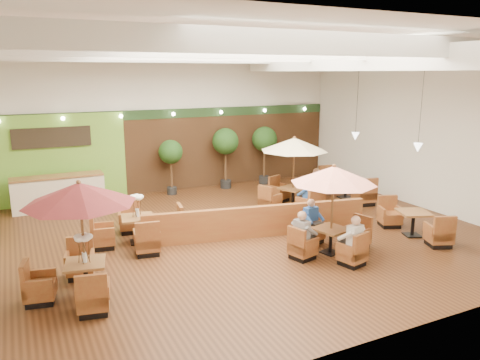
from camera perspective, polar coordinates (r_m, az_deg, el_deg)
room at (r=14.14m, az=-1.48°, el=9.01°), size 14.04×14.00×5.52m
service_counter at (r=17.23m, az=-21.25°, el=-1.43°), size 3.00×0.75×1.18m
booth_divider at (r=13.40m, az=2.19°, el=-5.09°), size 6.46×1.41×0.91m
table_0 at (r=10.14m, az=-19.13°, el=-3.92°), size 2.41×2.52×2.50m
table_1 at (r=12.09m, az=11.24°, el=-1.51°), size 2.42×2.42×2.38m
table_2 at (r=16.09m, az=6.58°, el=2.54°), size 2.59×2.59×2.51m
table_3 at (r=13.25m, az=-12.33°, el=-5.73°), size 2.62×2.62×1.53m
table_4 at (r=14.39m, az=20.33°, el=-5.06°), size 1.07×2.63×0.93m
table_5 at (r=17.94m, az=12.77°, el=-0.94°), size 1.05×2.82×1.02m
topiary_0 at (r=17.99m, az=-8.45°, el=3.15°), size 0.91×0.91×2.12m
topiary_1 at (r=18.76m, az=-1.78°, el=4.44°), size 1.05×1.05×2.45m
topiary_2 at (r=19.55m, az=3.00°, el=4.72°), size 1.04×1.04×2.42m
diner_0 at (r=11.70m, az=13.62°, el=-6.58°), size 0.44×0.39×0.82m
diner_1 at (r=13.00m, az=8.77°, el=-4.43°), size 0.41×0.34×0.78m
diner_2 at (r=11.85m, az=7.70°, el=-6.08°), size 0.38×0.43×0.81m
diner_3 at (r=15.55m, az=8.30°, el=-1.50°), size 0.42×0.37×0.79m
diner_4 at (r=16.78m, az=9.13°, el=-0.38°), size 0.42×0.47×0.85m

